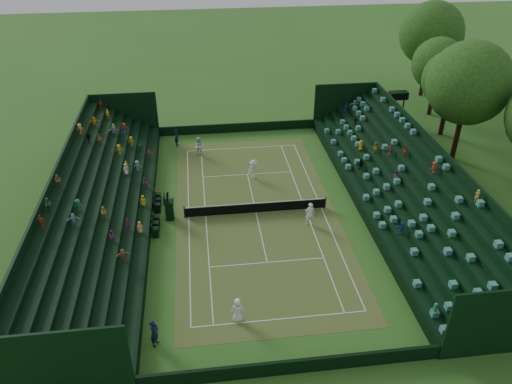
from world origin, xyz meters
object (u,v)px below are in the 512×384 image
tennis_net (256,207)px  player_far_west (199,147)px  umpire_chair (169,208)px  player_near_east (310,214)px  player_far_east (253,169)px  player_near_west (238,310)px

tennis_net → player_far_west: player_far_west is taller
player_far_west → umpire_chair: bearing=-80.0°
player_near_east → tennis_net: bearing=-26.3°
umpire_chair → player_near_east: 11.15m
player_far_west → player_far_east: (4.76, -5.13, -0.05)m
player_far_west → player_near_east: bearing=-33.5°
umpire_chair → player_near_east: (10.95, -2.12, -0.09)m
tennis_net → player_far_west: size_ratio=5.97×
tennis_net → player_near_west: player_near_west is taller
umpire_chair → player_near_west: bearing=-69.3°
umpire_chair → player_far_east: bearing=37.3°
player_far_west → player_far_east: bearing=-23.2°
player_near_east → player_far_east: bearing=-63.7°
umpire_chair → player_far_east: umpire_chair is taller
tennis_net → player_near_east: size_ratio=5.83×
tennis_net → player_near_west: 11.94m
umpire_chair → player_far_east: 9.37m
player_near_east → player_far_west: (-8.25, 12.93, -0.02)m
player_near_east → player_far_east: player_near_east is taller
tennis_net → umpire_chair: 6.99m
player_near_east → player_far_east: (-3.50, 7.80, -0.07)m
umpire_chair → player_far_west: bearing=76.0°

